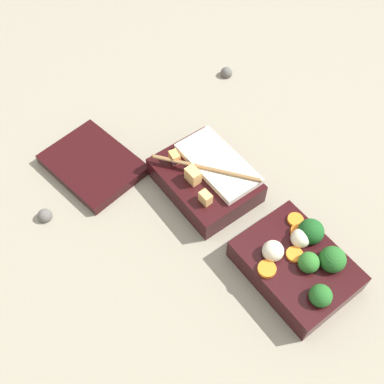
# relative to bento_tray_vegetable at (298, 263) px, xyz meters

# --- Properties ---
(ground_plane) EXTENTS (3.00, 3.00, 0.00)m
(ground_plane) POSITION_rel_bento_tray_vegetable_xyz_m (0.11, 0.02, -0.03)
(ground_plane) COLOR gray
(bento_tray_vegetable) EXTENTS (0.18, 0.14, 0.08)m
(bento_tray_vegetable) POSITION_rel_bento_tray_vegetable_xyz_m (0.00, 0.00, 0.00)
(bento_tray_vegetable) COLOR black
(bento_tray_vegetable) RESTS_ON ground_plane
(bento_tray_rice) EXTENTS (0.18, 0.14, 0.07)m
(bento_tray_rice) POSITION_rel_bento_tray_vegetable_xyz_m (0.22, 0.01, -0.00)
(bento_tray_rice) COLOR black
(bento_tray_rice) RESTS_ON ground_plane
(bento_lid) EXTENTS (0.20, 0.16, 0.02)m
(bento_lid) POSITION_rel_bento_tray_vegetable_xyz_m (0.39, 0.16, -0.02)
(bento_lid) COLOR black
(bento_lid) RESTS_ON ground_plane
(pebble_0) EXTENTS (0.03, 0.03, 0.03)m
(pebble_0) POSITION_rel_bento_tray_vegetable_xyz_m (0.34, 0.28, -0.02)
(pebble_0) COLOR #595651
(pebble_0) RESTS_ON ground_plane
(pebble_1) EXTENTS (0.03, 0.03, 0.03)m
(pebble_1) POSITION_rel_bento_tray_vegetable_xyz_m (0.44, -0.22, -0.02)
(pebble_1) COLOR #595651
(pebble_1) RESTS_ON ground_plane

